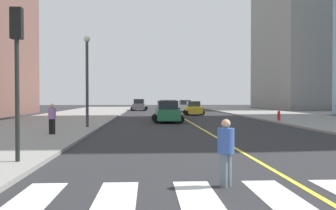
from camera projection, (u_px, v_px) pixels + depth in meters
sidewalk_kerb_west at (14, 132)px, 23.10m from camera, size 10.00×120.00×0.15m
crosswalk_paint at (328, 202)px, 7.79m from camera, size 13.50×4.00×0.01m
lane_divider_paint at (180, 116)px, 43.73m from camera, size 0.16×80.00×0.01m
parking_garage_concrete at (312, 44)px, 73.70m from camera, size 18.00×24.00×25.85m
car_yellow_nearest at (193, 109)px, 46.98m from camera, size 2.50×3.97×1.76m
car_red_second at (168, 110)px, 39.68m from camera, size 2.75×4.40×1.97m
car_gray_third at (139, 105)px, 63.08m from camera, size 2.90×4.52×1.98m
car_white_fourth at (185, 106)px, 56.81m from camera, size 2.70×4.21×1.85m
car_green_fifth at (167, 112)px, 32.76m from camera, size 2.80×4.41×1.95m
traffic_light_far_corner at (17, 54)px, 11.82m from camera, size 0.36×0.41×4.94m
pedestrian_crossing at (226, 150)px, 9.09m from camera, size 0.41×0.41×1.68m
pedestrian_walking_west at (52, 117)px, 20.78m from camera, size 0.43×0.43×1.72m
fire_hydrant at (279, 116)px, 33.16m from camera, size 0.26×0.26×0.89m
street_lamp at (87, 72)px, 25.95m from camera, size 0.44×0.44×6.42m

